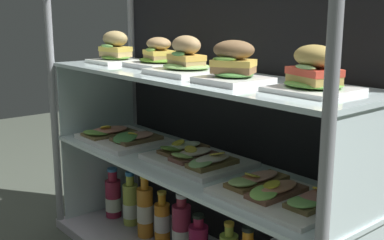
{
  "coord_description": "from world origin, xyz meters",
  "views": [
    {
      "loc": [
        1.19,
        -0.99,
        0.9
      ],
      "look_at": [
        0.0,
        0.0,
        0.56
      ],
      "focal_mm": 45.16,
      "sensor_mm": 36.0,
      "label": 1
    }
  ],
  "objects": [
    {
      "name": "juice_bottle_back_center",
      "position": [
        -0.53,
        -0.0,
        0.12
      ],
      "size": [
        0.07,
        0.07,
        0.22
      ],
      "color": "#A02542",
      "rests_on": "case_base_deck"
    },
    {
      "name": "plated_roll_sandwich_near_right_corner",
      "position": [
        -0.01,
        -0.01,
        0.75
      ],
      "size": [
        0.21,
        0.21,
        0.12
      ],
      "color": "white",
      "rests_on": "shelf_upper_glass"
    },
    {
      "name": "juice_bottle_tucked_behind",
      "position": [
        -0.42,
        0.02,
        0.12
      ],
      "size": [
        0.06,
        0.06,
        0.23
      ],
      "color": "#C0CE50",
      "rests_on": "case_base_deck"
    },
    {
      "name": "shelf_lower_glass",
      "position": [
        0.0,
        0.0,
        0.4
      ],
      "size": [
        1.28,
        0.37,
        0.01
      ],
      "primitive_type": "cube",
      "color": "silver",
      "rests_on": "riser_lower_tier"
    },
    {
      "name": "juice_bottle_back_left",
      "position": [
        -0.19,
        0.01,
        0.12
      ],
      "size": [
        0.06,
        0.06,
        0.21
      ],
      "color": "orange",
      "rests_on": "case_base_deck"
    },
    {
      "name": "riser_lower_tier",
      "position": [
        0.0,
        0.0,
        0.21
      ],
      "size": [
        1.27,
        0.35,
        0.35
      ],
      "color": "silver",
      "rests_on": "case_base_deck"
    },
    {
      "name": "plated_roll_sandwich_mid_left",
      "position": [
        0.23,
        -0.04,
        0.75
      ],
      "size": [
        0.17,
        0.17,
        0.12
      ],
      "color": "white",
      "rests_on": "shelf_upper_glass"
    },
    {
      "name": "riser_upper_tier",
      "position": [
        0.0,
        0.0,
        0.55
      ],
      "size": [
        1.27,
        0.35,
        0.29
      ],
      "color": "silver",
      "rests_on": "shelf_lower_glass"
    },
    {
      "name": "open_sandwich_tray_right_of_center",
      "position": [
        0.39,
        -0.02,
        0.42
      ],
      "size": [
        0.34,
        0.25,
        0.06
      ],
      "color": "white",
      "rests_on": "shelf_lower_glass"
    },
    {
      "name": "juice_bottle_front_second",
      "position": [
        -0.08,
        0.01,
        0.13
      ],
      "size": [
        0.07,
        0.07,
        0.23
      ],
      "color": "#9D2948",
      "rests_on": "case_base_deck"
    },
    {
      "name": "case_frame",
      "position": [
        0.0,
        0.13,
        0.54
      ],
      "size": [
        1.33,
        0.41,
        1.0
      ],
      "color": "gray",
      "rests_on": "ground"
    },
    {
      "name": "plated_roll_sandwich_right_of_center",
      "position": [
        0.47,
        0.0,
        0.75
      ],
      "size": [
        0.19,
        0.19,
        0.12
      ],
      "color": "white",
      "rests_on": "shelf_upper_glass"
    },
    {
      "name": "plated_roll_sandwich_center",
      "position": [
        -0.47,
        -0.0,
        0.75
      ],
      "size": [
        0.18,
        0.18,
        0.13
      ],
      "color": "white",
      "rests_on": "shelf_upper_glass"
    },
    {
      "name": "shelf_upper_glass",
      "position": [
        0.0,
        0.0,
        0.7
      ],
      "size": [
        1.28,
        0.37,
        0.01
      ],
      "primitive_type": "cube",
      "color": "silver",
      "rests_on": "riser_upper_tier"
    },
    {
      "name": "plated_roll_sandwich_near_left_corner",
      "position": [
        -0.24,
        0.04,
        0.74
      ],
      "size": [
        0.2,
        0.2,
        0.11
      ],
      "color": "white",
      "rests_on": "shelf_upper_glass"
    },
    {
      "name": "juice_bottle_near_post",
      "position": [
        -0.29,
        0.0,
        0.14
      ],
      "size": [
        0.06,
        0.06,
        0.25
      ],
      "color": "orange",
      "rests_on": "case_base_deck"
    },
    {
      "name": "open_sandwich_tray_far_right",
      "position": [
        -0.0,
        0.02,
        0.42
      ],
      "size": [
        0.34,
        0.25,
        0.06
      ],
      "color": "white",
      "rests_on": "shelf_lower_glass"
    },
    {
      "name": "open_sandwich_tray_mid_right",
      "position": [
        -0.4,
        -0.03,
        0.42
      ],
      "size": [
        0.34,
        0.27,
        0.06
      ],
      "color": "white",
      "rests_on": "shelf_lower_glass"
    }
  ]
}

